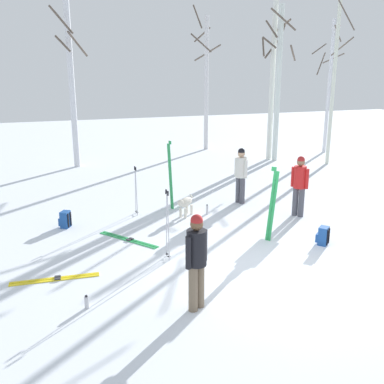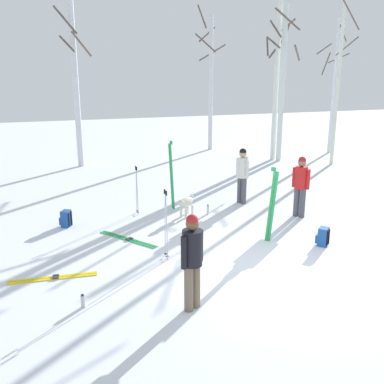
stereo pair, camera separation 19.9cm
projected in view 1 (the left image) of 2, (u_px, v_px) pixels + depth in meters
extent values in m
plane|color=white|center=(269.00, 269.00, 9.15)|extent=(60.00, 60.00, 0.00)
cylinder|color=#4C4C56|center=(295.00, 201.00, 12.43)|extent=(0.16, 0.16, 0.82)
cylinder|color=#4C4C56|center=(301.00, 203.00, 12.32)|extent=(0.16, 0.16, 0.82)
cylinder|color=red|center=(300.00, 177.00, 12.18)|extent=(0.34, 0.34, 0.62)
sphere|color=#997051|center=(301.00, 162.00, 12.07)|extent=(0.22, 0.22, 0.22)
sphere|color=#B22626|center=(301.00, 160.00, 12.05)|extent=(0.21, 0.21, 0.21)
cylinder|color=red|center=(293.00, 177.00, 12.31)|extent=(0.10, 0.10, 0.56)
cylinder|color=red|center=(307.00, 179.00, 12.06)|extent=(0.10, 0.10, 0.56)
cylinder|color=#72604C|center=(200.00, 285.00, 7.60)|extent=(0.16, 0.16, 0.82)
cylinder|color=#72604C|center=(193.00, 289.00, 7.47)|extent=(0.16, 0.16, 0.82)
cylinder|color=black|center=(197.00, 248.00, 7.34)|extent=(0.34, 0.34, 0.62)
sphere|color=brown|center=(197.00, 224.00, 7.23)|extent=(0.22, 0.22, 0.22)
sphere|color=#B22626|center=(197.00, 221.00, 7.22)|extent=(0.21, 0.21, 0.21)
cylinder|color=black|center=(204.00, 245.00, 7.51)|extent=(0.10, 0.10, 0.56)
cylinder|color=black|center=(188.00, 253.00, 7.20)|extent=(0.10, 0.10, 0.56)
cylinder|color=#4C4C56|center=(238.00, 189.00, 13.66)|extent=(0.16, 0.16, 0.82)
cylinder|color=#4C4C56|center=(242.00, 191.00, 13.53)|extent=(0.16, 0.16, 0.82)
cylinder|color=silver|center=(241.00, 167.00, 13.40)|extent=(0.34, 0.34, 0.62)
sphere|color=tan|center=(241.00, 154.00, 13.29)|extent=(0.22, 0.22, 0.22)
sphere|color=black|center=(241.00, 152.00, 13.27)|extent=(0.21, 0.21, 0.21)
cylinder|color=silver|center=(236.00, 167.00, 13.57)|extent=(0.10, 0.10, 0.56)
cylinder|color=silver|center=(246.00, 169.00, 13.25)|extent=(0.10, 0.10, 0.56)
ellipsoid|color=beige|center=(186.00, 202.00, 12.37)|extent=(0.58, 0.58, 0.26)
sphere|color=beige|center=(181.00, 203.00, 12.06)|extent=(0.18, 0.18, 0.18)
ellipsoid|color=beige|center=(180.00, 204.00, 12.02)|extent=(0.11, 0.11, 0.06)
cylinder|color=beige|center=(191.00, 196.00, 12.66)|extent=(0.16, 0.16, 0.17)
cylinder|color=beige|center=(185.00, 213.00, 12.24)|extent=(0.07, 0.07, 0.28)
cylinder|color=beige|center=(181.00, 213.00, 12.31)|extent=(0.07, 0.07, 0.28)
cylinder|color=beige|center=(192.00, 210.00, 12.58)|extent=(0.07, 0.07, 0.28)
cylinder|color=beige|center=(187.00, 209.00, 12.65)|extent=(0.07, 0.07, 0.28)
cube|color=green|center=(273.00, 207.00, 10.41)|extent=(0.15, 0.16, 1.74)
cube|color=green|center=(275.00, 169.00, 10.16)|extent=(0.05, 0.06, 0.10)
cube|color=green|center=(271.00, 206.00, 10.43)|extent=(0.15, 0.16, 1.74)
cube|color=green|center=(273.00, 169.00, 10.19)|extent=(0.05, 0.06, 0.10)
cube|color=green|center=(171.00, 177.00, 12.89)|extent=(0.09, 0.22, 1.94)
cube|color=green|center=(171.00, 143.00, 12.62)|extent=(0.04, 0.07, 0.10)
cube|color=green|center=(170.00, 176.00, 12.94)|extent=(0.09, 0.22, 1.94)
cube|color=green|center=(169.00, 142.00, 12.67)|extent=(0.04, 0.07, 0.10)
cube|color=yellow|center=(55.00, 280.00, 8.65)|extent=(1.71, 0.21, 0.02)
cube|color=#333338|center=(58.00, 279.00, 8.65)|extent=(0.12, 0.07, 0.03)
cube|color=yellow|center=(55.00, 278.00, 8.74)|extent=(1.71, 0.21, 0.02)
cube|color=#333338|center=(58.00, 277.00, 8.75)|extent=(0.12, 0.07, 0.03)
cube|color=green|center=(127.00, 240.00, 10.67)|extent=(1.10, 1.50, 0.02)
cube|color=#333338|center=(128.00, 240.00, 10.64)|extent=(0.12, 0.13, 0.03)
cube|color=green|center=(130.00, 239.00, 10.75)|extent=(1.10, 1.50, 0.02)
cube|color=#333338|center=(131.00, 239.00, 10.71)|extent=(0.12, 0.13, 0.03)
cylinder|color=#B2B2BC|center=(167.00, 226.00, 9.54)|extent=(0.02, 0.11, 1.45)
cylinder|color=black|center=(166.00, 192.00, 9.34)|extent=(0.04, 0.04, 0.10)
cylinder|color=black|center=(167.00, 254.00, 9.72)|extent=(0.07, 0.07, 0.01)
cylinder|color=#B2B2BC|center=(168.00, 228.00, 9.42)|extent=(0.02, 0.11, 1.45)
cylinder|color=black|center=(168.00, 193.00, 9.22)|extent=(0.04, 0.04, 0.10)
cylinder|color=black|center=(169.00, 256.00, 9.60)|extent=(0.07, 0.07, 0.01)
cylinder|color=#B2B2BC|center=(136.00, 192.00, 12.51)|extent=(0.02, 0.10, 1.29)
cylinder|color=black|center=(135.00, 168.00, 12.32)|extent=(0.04, 0.04, 0.10)
cylinder|color=black|center=(136.00, 211.00, 12.66)|extent=(0.07, 0.07, 0.01)
cylinder|color=#B2B2BC|center=(136.00, 193.00, 12.40)|extent=(0.02, 0.10, 1.29)
cylinder|color=black|center=(136.00, 169.00, 12.21)|extent=(0.04, 0.04, 0.10)
cylinder|color=black|center=(137.00, 212.00, 12.55)|extent=(0.07, 0.07, 0.01)
cube|color=#1E4C99|center=(323.00, 236.00, 10.38)|extent=(0.33, 0.32, 0.44)
cube|color=#1E4C99|center=(318.00, 237.00, 10.46)|extent=(0.19, 0.17, 0.20)
cube|color=black|center=(329.00, 236.00, 10.38)|extent=(0.04, 0.04, 0.37)
cube|color=black|center=(328.00, 238.00, 10.26)|extent=(0.04, 0.04, 0.37)
cube|color=#1E4C99|center=(65.00, 219.00, 11.51)|extent=(0.30, 0.33, 0.44)
cube|color=#1E4C99|center=(61.00, 221.00, 11.55)|extent=(0.15, 0.20, 0.20)
cube|color=black|center=(71.00, 219.00, 11.56)|extent=(0.04, 0.04, 0.37)
cube|color=black|center=(68.00, 221.00, 11.42)|extent=(0.04, 0.04, 0.37)
cylinder|color=silver|center=(207.00, 210.00, 12.60)|extent=(0.06, 0.06, 0.26)
cylinder|color=black|center=(207.00, 205.00, 12.57)|extent=(0.04, 0.04, 0.02)
cylinder|color=silver|center=(87.00, 302.00, 7.62)|extent=(0.07, 0.07, 0.22)
cylinder|color=black|center=(86.00, 296.00, 7.59)|extent=(0.05, 0.05, 0.02)
cylinder|color=silver|center=(71.00, 73.00, 17.81)|extent=(0.24, 0.24, 7.69)
cylinder|color=brown|center=(61.00, 19.00, 16.85)|extent=(0.86, 0.63, 1.08)
cylinder|color=brown|center=(78.00, 44.00, 17.28)|extent=(0.84, 0.72, 0.93)
cylinder|color=brown|center=(63.00, 44.00, 17.21)|extent=(0.58, 0.60, 0.66)
cylinder|color=silver|center=(206.00, 85.00, 22.07)|extent=(0.21, 0.21, 6.52)
cylinder|color=brown|center=(198.00, 16.00, 21.03)|extent=(0.13, 1.05, 1.17)
cylinder|color=brown|center=(208.00, 53.00, 22.28)|extent=(1.26, 0.67, 0.84)
cylinder|color=brown|center=(202.00, 35.00, 21.79)|extent=(0.92, 0.21, 0.75)
cylinder|color=brown|center=(201.00, 43.00, 21.08)|extent=(0.79, 0.95, 0.92)
cylinder|color=silver|center=(272.00, 76.00, 19.40)|extent=(0.23, 0.23, 7.41)
cylinder|color=brown|center=(284.00, 19.00, 18.24)|extent=(1.29, 0.17, 0.86)
cylinder|color=brown|center=(263.00, 47.00, 19.10)|extent=(0.46, 0.91, 0.85)
cylinder|color=brown|center=(282.00, 34.00, 18.97)|extent=(0.23, 0.72, 0.75)
cylinder|color=brown|center=(283.00, 25.00, 19.05)|extent=(0.23, 0.96, 0.49)
cylinder|color=silver|center=(278.00, 86.00, 19.24)|extent=(0.23, 0.23, 6.65)
cylinder|color=brown|center=(271.00, 49.00, 19.13)|extent=(0.87, 0.47, 0.78)
cylinder|color=brown|center=(272.00, 29.00, 18.46)|extent=(0.10, 0.96, 0.78)
cylinder|color=brown|center=(269.00, 42.00, 18.57)|extent=(0.11, 1.11, 0.55)
cylinder|color=brown|center=(293.00, 53.00, 18.67)|extent=(0.84, 0.92, 0.62)
cylinder|color=silver|center=(334.00, 71.00, 18.32)|extent=(0.15, 0.15, 7.86)
cylinder|color=brown|center=(342.00, 46.00, 18.37)|extent=(0.45, 0.91, 0.74)
cylinder|color=brown|center=(345.00, 12.00, 17.29)|extent=(0.97, 0.21, 1.33)
cylinder|color=silver|center=(329.00, 88.00, 21.28)|extent=(0.16, 0.16, 6.29)
cylinder|color=brown|center=(333.00, 58.00, 21.32)|extent=(0.71, 0.79, 0.49)
cylinder|color=brown|center=(338.00, 33.00, 20.41)|extent=(0.56, 0.20, 0.74)
cylinder|color=brown|center=(321.00, 64.00, 21.23)|extent=(0.84, 0.62, 1.07)
cylinder|color=brown|center=(319.00, 49.00, 21.23)|extent=(1.23, 0.66, 0.56)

